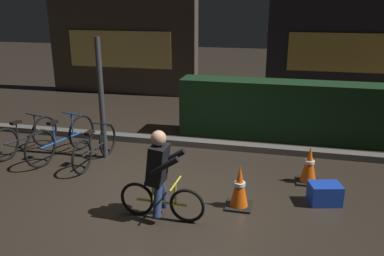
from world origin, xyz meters
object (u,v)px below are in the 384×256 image
at_px(street_post, 101,100).
at_px(blue_crate, 325,194).
at_px(parked_bike_leftmost, 25,137).
at_px(cyclist, 160,175).
at_px(parked_bike_center_left, 95,147).
at_px(traffic_cone_near, 239,187).
at_px(traffic_cone_far, 309,165).
at_px(parked_bike_left_mid, 62,139).

bearing_deg(street_post, blue_crate, -13.11).
height_order(parked_bike_leftmost, cyclist, cyclist).
height_order(parked_bike_leftmost, parked_bike_center_left, parked_bike_leftmost).
bearing_deg(traffic_cone_near, blue_crate, 18.58).
xyz_separation_m(parked_bike_leftmost, traffic_cone_far, (5.24, -0.10, -0.02)).
bearing_deg(blue_crate, parked_bike_leftmost, 172.00).
xyz_separation_m(parked_bike_center_left, blue_crate, (3.89, -0.59, -0.17)).
relative_size(parked_bike_left_mid, traffic_cone_near, 2.66).
bearing_deg(street_post, parked_bike_leftmost, -175.10).
bearing_deg(parked_bike_left_mid, traffic_cone_near, -93.66).
bearing_deg(parked_bike_left_mid, parked_bike_center_left, -85.80).
distance_m(street_post, parked_bike_leftmost, 1.77).
bearing_deg(cyclist, traffic_cone_near, 29.80).
distance_m(parked_bike_center_left, cyclist, 2.30).
bearing_deg(parked_bike_center_left, traffic_cone_near, -106.95).
bearing_deg(traffic_cone_far, street_post, 176.29).
bearing_deg(cyclist, street_post, 134.31).
relative_size(parked_bike_leftmost, parked_bike_left_mid, 0.89).
height_order(parked_bike_left_mid, cyclist, cyclist).
xyz_separation_m(parked_bike_left_mid, cyclist, (2.44, -1.65, 0.27)).
xyz_separation_m(street_post, parked_bike_center_left, (-0.02, -0.31, -0.79)).
height_order(parked_bike_left_mid, traffic_cone_near, parked_bike_left_mid).
bearing_deg(parked_bike_leftmost, parked_bike_center_left, -80.37).
bearing_deg(parked_bike_leftmost, blue_crate, -81.81).
xyz_separation_m(parked_bike_leftmost, parked_bike_center_left, (1.55, -0.18, -0.01)).
distance_m(parked_bike_left_mid, traffic_cone_far, 4.42).
height_order(street_post, blue_crate, street_post).
bearing_deg(street_post, traffic_cone_near, -25.92).
bearing_deg(street_post, traffic_cone_far, -3.71).
bearing_deg(parked_bike_left_mid, blue_crate, -84.46).
xyz_separation_m(parked_bike_left_mid, traffic_cone_near, (3.44, -1.12, -0.05)).
relative_size(parked_bike_leftmost, cyclist, 1.19).
distance_m(blue_crate, cyclist, 2.42).
xyz_separation_m(traffic_cone_far, blue_crate, (0.20, -0.66, -0.15)).
relative_size(parked_bike_center_left, traffic_cone_far, 2.40).
bearing_deg(traffic_cone_far, parked_bike_leftmost, 178.88).
height_order(traffic_cone_far, blue_crate, traffic_cone_far).
bearing_deg(blue_crate, parked_bike_center_left, 171.43).
bearing_deg(blue_crate, traffic_cone_near, -161.42).
bearing_deg(blue_crate, parked_bike_left_mid, 171.17).
xyz_separation_m(parked_bike_center_left, traffic_cone_near, (2.70, -0.99, -0.01)).
bearing_deg(parked_bike_left_mid, cyclist, -109.65).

